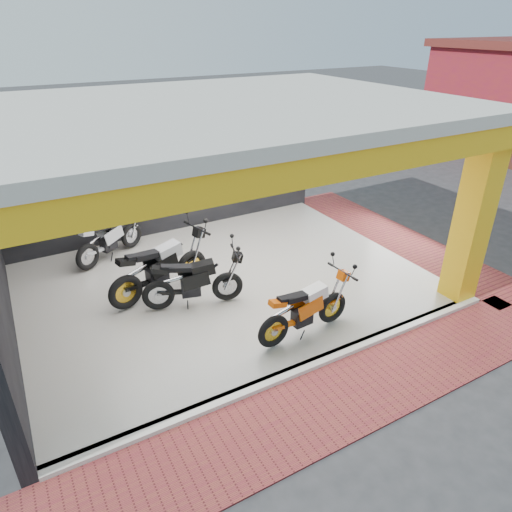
# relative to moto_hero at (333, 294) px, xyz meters

# --- Properties ---
(ground) EXTENTS (80.00, 80.00, 0.00)m
(ground) POSITION_rel_moto_hero_xyz_m (-0.99, 0.29, -0.70)
(ground) COLOR #2D2D30
(ground) RESTS_ON ground
(showroom_floor) EXTENTS (8.00, 6.00, 0.10)m
(showroom_floor) POSITION_rel_moto_hero_xyz_m (-0.99, 2.29, -0.65)
(showroom_floor) COLOR white
(showroom_floor) RESTS_ON ground
(showroom_ceiling) EXTENTS (8.40, 6.40, 0.20)m
(showroom_ceiling) POSITION_rel_moto_hero_xyz_m (-0.99, 2.29, 2.90)
(showroom_ceiling) COLOR beige
(showroom_ceiling) RESTS_ON corner_column
(back_wall) EXTENTS (8.20, 0.20, 3.50)m
(back_wall) POSITION_rel_moto_hero_xyz_m (-0.99, 5.39, 1.05)
(back_wall) COLOR black
(back_wall) RESTS_ON ground
(corner_column) EXTENTS (0.50, 0.50, 3.50)m
(corner_column) POSITION_rel_moto_hero_xyz_m (2.76, -0.46, 1.05)
(corner_column) COLOR yellow
(corner_column) RESTS_ON ground
(header_beam_front) EXTENTS (8.40, 0.30, 0.40)m
(header_beam_front) POSITION_rel_moto_hero_xyz_m (-0.99, -0.71, 2.60)
(header_beam_front) COLOR yellow
(header_beam_front) RESTS_ON corner_column
(header_beam_right) EXTENTS (0.30, 6.40, 0.40)m
(header_beam_right) POSITION_rel_moto_hero_xyz_m (3.01, 2.29, 2.60)
(header_beam_right) COLOR yellow
(header_beam_right) RESTS_ON corner_column
(floor_kerb) EXTENTS (8.00, 0.20, 0.10)m
(floor_kerb) POSITION_rel_moto_hero_xyz_m (-0.99, -0.73, -0.65)
(floor_kerb) COLOR white
(floor_kerb) RESTS_ON ground
(paver_front) EXTENTS (9.00, 1.40, 0.03)m
(paver_front) POSITION_rel_moto_hero_xyz_m (-0.99, -1.51, -0.69)
(paver_front) COLOR maroon
(paver_front) RESTS_ON ground
(paver_right) EXTENTS (1.40, 7.00, 0.03)m
(paver_right) POSITION_rel_moto_hero_xyz_m (3.81, 2.29, -0.69)
(paver_right) COLOR maroon
(paver_right) RESTS_ON ground
(moto_hero) EXTENTS (2.01, 0.86, 1.20)m
(moto_hero) POSITION_rel_moto_hero_xyz_m (0.00, 0.00, 0.00)
(moto_hero) COLOR #E15609
(moto_hero) RESTS_ON showroom_floor
(moto_row_a) EXTENTS (2.43, 1.35, 1.40)m
(moto_row_a) POSITION_rel_moto_hero_xyz_m (-1.63, 2.57, 0.10)
(moto_row_a) COLOR black
(moto_row_a) RESTS_ON showroom_floor
(moto_row_b) EXTENTS (2.13, 1.24, 1.23)m
(moto_row_b) POSITION_rel_moto_hero_xyz_m (-1.31, 1.56, 0.01)
(moto_row_b) COLOR black
(moto_row_b) RESTS_ON showroom_floor
(moto_row_d) EXTENTS (2.10, 1.62, 1.22)m
(moto_row_d) POSITION_rel_moto_hero_xyz_m (-2.26, 4.78, 0.01)
(moto_row_d) COLOR #B3B6BC
(moto_row_d) RESTS_ON showroom_floor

